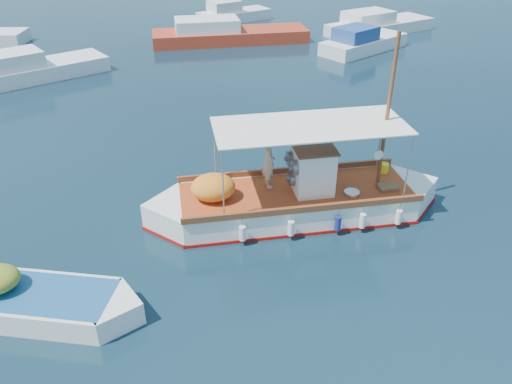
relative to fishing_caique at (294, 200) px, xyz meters
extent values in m
plane|color=black|center=(0.03, -0.72, -0.50)|extent=(160.00, 160.00, 0.00)
cube|color=white|center=(0.06, 0.00, -0.18)|extent=(7.05, 2.53, 1.02)
cube|color=white|center=(-3.43, -0.11, -0.18)|extent=(2.33, 2.33, 1.02)
cube|color=white|center=(3.54, 0.10, -0.18)|extent=(2.33, 2.33, 1.02)
cube|color=maroon|center=(0.06, 0.00, -0.48)|extent=(7.14, 2.61, 0.17)
cube|color=#A53C19|center=(0.06, 0.00, 0.32)|extent=(7.04, 2.35, 0.06)
cube|color=brown|center=(0.02, 1.17, 0.43)|extent=(7.08, 0.30, 0.19)
cube|color=brown|center=(0.09, -1.17, 0.43)|extent=(7.08, 0.30, 0.19)
cube|color=white|center=(0.52, 0.01, 1.04)|extent=(1.15, 1.24, 1.40)
cube|color=brown|center=(0.52, 0.01, 1.76)|extent=(1.25, 1.34, 0.06)
cylinder|color=slate|center=(-0.08, -0.30, 1.31)|extent=(0.22, 0.47, 0.47)
cylinder|color=slate|center=(-0.09, 0.29, 1.31)|extent=(0.22, 0.47, 0.47)
cylinder|color=slate|center=(-0.08, -0.01, 0.80)|extent=(0.22, 0.47, 0.47)
cylinder|color=brown|center=(2.66, 0.08, 2.66)|extent=(0.11, 0.11, 4.66)
cylinder|color=brown|center=(1.92, 0.05, 2.29)|extent=(1.68, 0.12, 0.07)
cylinder|color=silver|center=(-2.30, 0.95, 1.38)|extent=(0.04, 0.04, 2.09)
cylinder|color=silver|center=(-2.24, -1.10, 1.38)|extent=(0.04, 0.04, 2.09)
cylinder|color=silver|center=(3.00, 1.11, 1.38)|extent=(0.04, 0.04, 2.09)
cylinder|color=silver|center=(3.06, -0.94, 1.38)|extent=(0.04, 0.04, 2.09)
cube|color=silver|center=(0.38, 0.01, 2.45)|extent=(5.56, 2.40, 0.04)
ellipsoid|color=orange|center=(-2.46, -0.08, 0.73)|extent=(1.34, 1.15, 0.78)
cube|color=yellow|center=(1.25, 0.55, 0.52)|extent=(0.24, 0.17, 0.37)
cylinder|color=yellow|center=(3.11, 0.74, 0.50)|extent=(0.29, 0.29, 0.32)
cube|color=brown|center=(2.86, -0.29, 0.39)|extent=(0.62, 0.44, 0.11)
cylinder|color=#B2B2B2|center=(1.65, -0.47, 0.39)|extent=(0.48, 0.48, 0.11)
cylinder|color=white|center=(2.13, -0.92, 1.85)|extent=(0.28, 0.04, 0.28)
cylinder|color=white|center=(-1.77, -1.36, -0.08)|extent=(0.19, 0.19, 0.45)
cylinder|color=navy|center=(1.02, -1.28, -0.08)|extent=(0.19, 0.19, 0.45)
cylinder|color=white|center=(2.89, -1.22, -0.08)|extent=(0.19, 0.19, 0.45)
imported|color=#B5AF96|center=(-0.74, 0.43, 1.17)|extent=(0.47, 0.65, 1.65)
cube|color=white|center=(-7.09, -3.22, -0.28)|extent=(4.38, 2.69, 0.80)
cube|color=white|center=(-5.13, -3.80, -0.28)|extent=(1.54, 1.54, 0.80)
cube|color=navy|center=(-7.09, -3.22, 0.10)|extent=(4.33, 2.52, 0.04)
cube|color=silver|center=(-10.89, 15.04, -0.20)|extent=(7.61, 5.77, 1.00)
cube|color=silver|center=(-11.85, 14.49, 0.70)|extent=(3.58, 3.24, 0.80)
cube|color=#A8311C|center=(0.25, 21.20, -0.20)|extent=(10.38, 3.23, 1.00)
cube|color=silver|center=(-1.29, 21.14, 0.70)|extent=(4.20, 2.55, 0.80)
cube|color=silver|center=(8.38, 17.83, -0.20)|extent=(6.36, 5.15, 1.00)
cube|color=navy|center=(7.60, 17.34, 0.70)|extent=(3.07, 2.89, 0.80)
cube|color=silver|center=(11.10, 22.27, -0.20)|extent=(8.54, 5.58, 1.00)
cube|color=silver|center=(9.98, 21.79, 0.70)|extent=(3.87, 3.31, 0.80)
cube|color=silver|center=(1.19, 27.49, -0.20)|extent=(5.98, 4.15, 1.00)
cube|color=silver|center=(0.41, 27.14, 0.70)|extent=(2.76, 2.48, 0.80)
camera|label=1|loc=(-3.07, -12.68, 8.10)|focal=35.00mm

